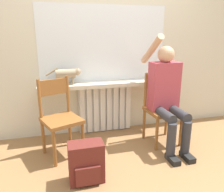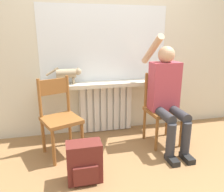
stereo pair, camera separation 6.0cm
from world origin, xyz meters
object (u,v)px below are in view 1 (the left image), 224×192
object	(u,v)px
cat	(67,74)
backpack	(86,163)
chair_left	(60,117)
chair_right	(161,108)
person	(167,93)

from	to	relation	value
cat	backpack	size ratio (longest dim) A/B	1.13
chair_left	cat	bearing A→B (deg)	51.46
chair_left	cat	world-z (taller)	cat
chair_right	person	world-z (taller)	person
chair_left	person	distance (m)	1.26
chair_left	cat	xyz separation A→B (m)	(0.13, 0.41, 0.41)
person	cat	world-z (taller)	person
chair_left	chair_right	size ratio (longest dim) A/B	1.00
chair_left	chair_right	xyz separation A→B (m)	(1.24, 0.00, 0.00)
person	backpack	xyz separation A→B (m)	(-1.04, -0.46, -0.48)
cat	backpack	distance (m)	1.18
chair_left	backpack	xyz separation A→B (m)	(0.20, -0.56, -0.26)
person	backpack	size ratio (longest dim) A/B	3.48
person	backpack	bearing A→B (deg)	-155.98
chair_right	backpack	bearing A→B (deg)	-154.96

